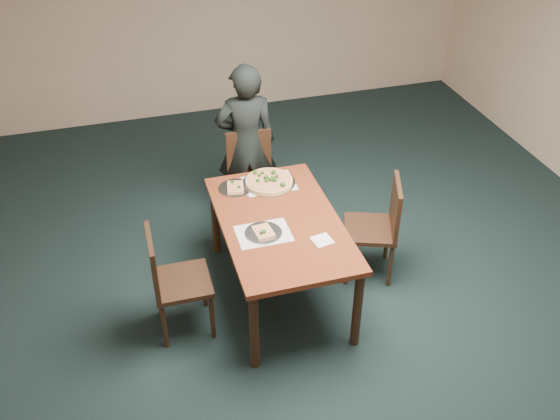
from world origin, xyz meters
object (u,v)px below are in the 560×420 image
object	(u,v)px
pizza_pan	(269,181)
slice_plate_near	(263,232)
slice_plate_far	(235,188)
chair_left	(171,278)
chair_right	(380,223)
dining_table	(280,230)
chair_far	(252,175)
diner	(246,143)

from	to	relation	value
pizza_pan	slice_plate_near	size ratio (longest dim) A/B	1.56
slice_plate_far	pizza_pan	bearing A→B (deg)	-0.02
chair_left	chair_right	bearing A→B (deg)	-83.13
dining_table	chair_far	size ratio (longest dim) A/B	1.65
dining_table	diner	bearing A→B (deg)	88.63
chair_far	chair_right	bearing A→B (deg)	-48.67
dining_table	pizza_pan	xyz separation A→B (m)	(0.06, 0.53, 0.12)
dining_table	chair_left	bearing A→B (deg)	-170.41
pizza_pan	slice_plate_far	world-z (taller)	pizza_pan
chair_far	chair_left	xyz separation A→B (m)	(-0.92, -1.22, 0.00)
chair_left	pizza_pan	distance (m)	1.19
diner	chair_right	bearing A→B (deg)	131.24
pizza_pan	slice_plate_near	world-z (taller)	pizza_pan
chair_right	dining_table	bearing A→B (deg)	-67.56
dining_table	chair_left	xyz separation A→B (m)	(-0.89, -0.15, -0.14)
chair_left	pizza_pan	bearing A→B (deg)	-53.48
chair_left	slice_plate_near	bearing A→B (deg)	-87.20
chair_right	diner	world-z (taller)	diner
slice_plate_near	slice_plate_far	distance (m)	0.66
chair_right	slice_plate_near	xyz separation A→B (m)	(-1.04, -0.16, 0.25)
diner	slice_plate_near	world-z (taller)	diner
chair_left	slice_plate_far	bearing A→B (deg)	-43.15
diner	dining_table	bearing A→B (deg)	94.33
diner	pizza_pan	size ratio (longest dim) A/B	3.51
slice_plate_near	dining_table	bearing A→B (deg)	37.03
dining_table	chair_right	size ratio (longest dim) A/B	1.65
chair_far	chair_right	distance (m)	1.33
chair_far	slice_plate_near	bearing A→B (deg)	-97.28
dining_table	chair_left	world-z (taller)	chair_left
pizza_pan	chair_right	bearing A→B (deg)	-31.32
diner	pizza_pan	bearing A→B (deg)	98.31
dining_table	pizza_pan	bearing A→B (deg)	83.51
chair_far	pizza_pan	world-z (taller)	chair_far
pizza_pan	slice_plate_far	size ratio (longest dim) A/B	1.56
diner	slice_plate_far	world-z (taller)	diner
chair_right	slice_plate_far	distance (m)	1.23
dining_table	chair_far	bearing A→B (deg)	87.95
diner	slice_plate_far	distance (m)	0.73
chair_right	slice_plate_far	world-z (taller)	chair_right
dining_table	chair_right	distance (m)	0.88
slice_plate_far	chair_right	bearing A→B (deg)	-24.14
chair_far	chair_right	size ratio (longest dim) A/B	1.00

